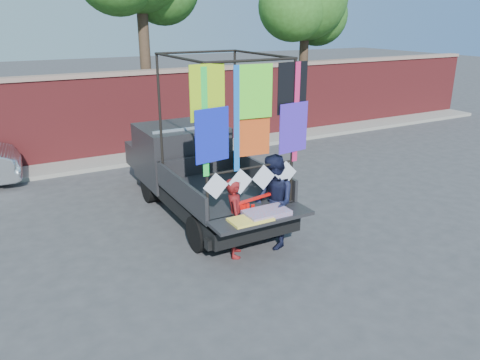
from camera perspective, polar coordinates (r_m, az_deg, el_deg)
ground at (r=9.35m, az=-0.50°, el=-7.23°), size 90.00×90.00×0.00m
brick_wall at (r=15.17m, az=-13.31°, el=7.96°), size 30.00×0.45×2.61m
curb at (r=14.81m, az=-12.18°, el=2.72°), size 30.00×1.20×0.12m
tree_right at (r=19.29m, az=8.26°, el=20.83°), size 4.20×3.30×6.62m
pickup_truck at (r=10.82m, az=-5.96°, el=1.48°), size 2.23×5.60×3.52m
woman at (r=8.46m, az=-0.57°, el=-4.61°), size 0.57×0.65×1.50m
man at (r=8.78m, az=4.08°, el=-2.69°), size 0.86×1.00×1.80m
streamer_bundle at (r=8.54m, az=1.20°, el=-3.69°), size 0.99×0.23×0.69m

